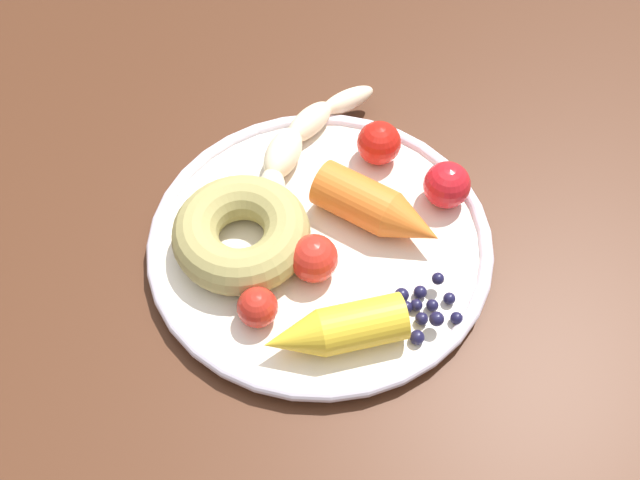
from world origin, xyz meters
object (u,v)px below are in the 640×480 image
Objects in this scene: plate at (320,242)px; carrot_yellow at (334,330)px; dining_table at (355,255)px; blueberry_pile at (423,307)px; tomato_near at (258,307)px; banana at (295,159)px; tomato_extra at (314,258)px; carrot_orange at (379,209)px; tomato_mid at (379,143)px; donut at (241,234)px; tomato_far at (447,185)px.

plate is 0.10m from carrot_yellow.
plate is at bearing -134.78° from dining_table.
tomato_near reaches higher than blueberry_pile.
carrot_yellow is (-0.01, -0.18, 0.01)m from banana.
tomato_extra reaches higher than blueberry_pile.
tomato_mid is (0.02, 0.07, -0.00)m from carrot_orange.
dining_table is 10.45× the size of donut.
dining_table is at bearing 153.32° from tomato_far.
tomato_near is at bearing -149.34° from tomato_extra.
banana reaches higher than plate.
tomato_extra is (0.00, 0.07, 0.00)m from carrot_yellow.
plate is 2.68× the size of carrot_yellow.
tomato_far is 1.03× the size of tomato_extra.
banana is 4.75× the size of tomato_far.
carrot_orange is at bearing -2.17° from donut.
carrot_orange is 0.07m from tomato_extra.
carrot_orange is at bearing -107.04° from tomato_mid.
banana reaches higher than blueberry_pile.
carrot_orange is 0.09m from blueberry_pile.
donut is at bearing -130.16° from banana.
banana is 4.88× the size of tomato_mid.
dining_table is at bearing 95.38° from blueberry_pile.
tomato_mid reaches higher than donut.
plate is 7.35× the size of tomato_mid.
tomato_near is at bearing -150.80° from carrot_orange.
dining_table is at bearing 19.61° from donut.
donut is 0.07m from tomato_near.
tomato_near is at bearing 168.21° from blueberry_pile.
blueberry_pile is 0.12m from tomato_far.
tomato_extra is at bearing -129.12° from tomato_mid.
plate reaches higher than dining_table.
tomato_extra reaches higher than carrot_yellow.
tomato_near is at bearing -136.94° from plate.
donut is 2.87× the size of tomato_mid.
carrot_yellow is 0.08m from blueberry_pile.
carrot_orange is at bearing -55.97° from banana.
carrot_orange is 1.01× the size of carrot_yellow.
banana is at bearing 84.40° from tomato_extra.
donut reaches higher than plate.
donut reaches higher than blueberry_pile.
carrot_orange is 2.78× the size of tomato_extra.
tomato_extra reaches higher than plate.
tomato_far is at bearing 22.79° from tomato_near.
banana is 1.70× the size of donut.
donut is (-0.05, 0.10, 0.00)m from carrot_yellow.
dining_table is at bearing -132.43° from tomato_mid.
tomato_extra is (-0.09, -0.11, -0.00)m from tomato_mid.
tomato_near reaches higher than dining_table.
carrot_orange is at bearing 57.12° from carrot_yellow.
dining_table is 30.18× the size of tomato_extra.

